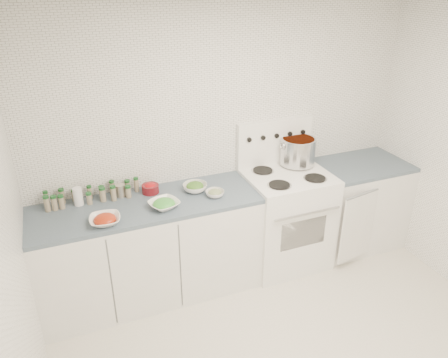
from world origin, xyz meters
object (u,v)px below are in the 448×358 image
Objects in this scene: stove at (285,216)px; bowl_snowpea at (164,204)px; stock_pot at (298,150)px; bowl_tomato at (105,220)px.

bowl_snowpea is (-1.19, -0.12, 0.44)m from stove.
stock_pot is 1.88m from bowl_tomato.
bowl_snowpea is (-1.37, -0.28, -0.15)m from stock_pot.
bowl_snowpea is at bearing -168.50° from stock_pot.
stove is at bearing -138.95° from stock_pot.
bowl_tomato is (-1.84, -0.35, -0.15)m from stock_pot.
stock_pot is (0.18, 0.16, 0.59)m from stove.
stove is at bearing 6.38° from bowl_tomato.
stock_pot is 1.41m from bowl_snowpea.
stock_pot reaches higher than bowl_snowpea.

